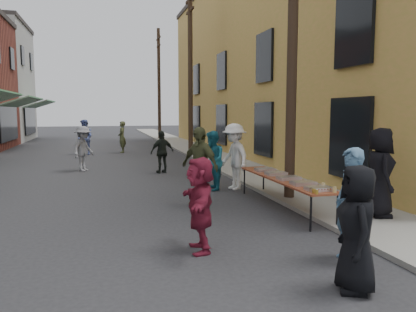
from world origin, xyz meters
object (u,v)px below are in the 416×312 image
catering_tray_sausage (319,189)px  guest_front_a (357,229)px  guest_front_c (212,161)px  serving_table (283,179)px  utility_pole_mid (190,70)px  utility_pole_far (159,85)px  utility_pole_near (293,24)px  server (380,172)px

catering_tray_sausage → guest_front_a: size_ratio=0.30×
guest_front_c → serving_table: bearing=24.5°
utility_pole_mid → guest_front_a: size_ratio=5.43×
serving_table → guest_front_a: guest_front_a is taller
utility_pole_far → guest_front_a: utility_pole_far is taller
utility_pole_near → serving_table: size_ratio=2.25×
utility_pole_mid → guest_front_c: utility_pole_mid is taller
utility_pole_mid → utility_pole_far: same height
utility_pole_near → utility_pole_mid: same height
guest_front_c → server: 4.88m
utility_pole_near → server: size_ratio=4.76×
guest_front_a → server: server is taller
utility_pole_far → guest_front_c: size_ratio=5.11×
serving_table → guest_front_c: (-1.03, 2.64, 0.17)m
utility_pole_near → serving_table: (-0.54, -0.75, -3.79)m
utility_pole_mid → guest_front_a: (-1.58, -17.13, -3.67)m
guest_front_a → guest_front_c: 7.02m
utility_pole_far → guest_front_c: utility_pole_far is taller
utility_pole_near → server: (0.95, -2.28, -3.46)m
guest_front_a → utility_pole_near: bearing=-177.1°
server → guest_front_c: bearing=51.7°
serving_table → guest_front_a: (-1.03, -4.38, 0.12)m
utility_pole_near → guest_front_a: (-1.58, -5.13, -3.67)m
utility_pole_mid → catering_tray_sausage: 14.88m
utility_pole_near → utility_pole_mid: size_ratio=1.00×
utility_pole_mid → guest_front_c: 10.85m
utility_pole_far → catering_tray_sausage: size_ratio=18.00×
catering_tray_sausage → server: server is taller
utility_pole_near → guest_front_a: 6.50m
serving_table → catering_tray_sausage: 1.65m
utility_pole_far → server: size_ratio=4.76×
utility_pole_far → server: (0.95, -26.28, -3.46)m
utility_pole_far → catering_tray_sausage: (-0.54, -26.40, -3.71)m
server → catering_tray_sausage: bearing=115.0°
catering_tray_sausage → guest_front_c: bearing=103.5°
catering_tray_sausage → utility_pole_near: bearing=77.3°
utility_pole_near → serving_table: bearing=-125.8°
utility_pole_near → catering_tray_sausage: (-0.54, -2.40, -3.71)m
guest_front_c → utility_pole_far: bearing=179.2°
utility_pole_mid → utility_pole_near: bearing=-90.0°
serving_table → server: size_ratio=2.12×
utility_pole_mid → utility_pole_far: (0.00, 12.00, 0.00)m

